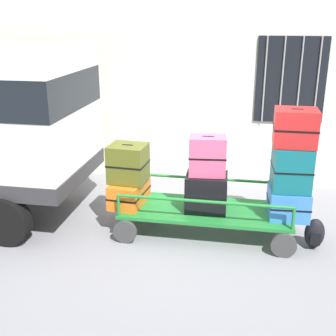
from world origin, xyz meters
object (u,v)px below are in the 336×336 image
suitcase_left_bottom (129,192)px  suitcase_midleft_middle (207,156)px  suitcase_center_top (295,127)px  luggage_cart (206,213)px  suitcase_center_middle (291,167)px  suitcase_midleft_bottom (206,192)px  backpack (314,234)px  suitcase_center_bottom (288,202)px  suitcase_left_middle (128,163)px

suitcase_left_bottom → suitcase_midleft_middle: 1.32m
suitcase_center_top → luggage_cart: bearing=-179.4°
luggage_cart → suitcase_center_middle: suitcase_center_middle is taller
luggage_cart → suitcase_left_bottom: size_ratio=3.31×
suitcase_midleft_bottom → suitcase_left_bottom: bearing=179.5°
suitcase_left_bottom → suitcase_midleft_bottom: (1.16, -0.01, 0.09)m
suitcase_left_bottom → luggage_cart: bearing=0.5°
luggage_cart → suitcase_midleft_middle: (0.00, -0.01, 0.89)m
suitcase_center_top → suitcase_midleft_bottom: bearing=-178.4°
suitcase_center_middle → backpack: bearing=-25.8°
suitcase_midleft_middle → backpack: suitcase_midleft_middle is taller
suitcase_midleft_bottom → suitcase_center_top: suitcase_center_top is taller
suitcase_midleft_bottom → suitcase_center_middle: size_ratio=1.00×
luggage_cart → suitcase_center_top: (1.16, 0.01, 1.34)m
suitcase_midleft_bottom → backpack: size_ratio=1.40×
suitcase_midleft_middle → backpack: 1.84m
backpack → suitcase_midleft_bottom: bearing=174.3°
suitcase_center_middle → suitcase_midleft_bottom: bearing=-178.6°
suitcase_center_top → suitcase_left_bottom: bearing=-179.4°
backpack → luggage_cart: bearing=173.6°
luggage_cart → suitcase_center_middle: bearing=0.5°
suitcase_left_bottom → suitcase_center_bottom: suitcase_center_bottom is taller
suitcase_left_bottom → suitcase_center_middle: 2.37m
luggage_cart → suitcase_center_bottom: suitcase_center_bottom is taller
suitcase_center_bottom → suitcase_left_bottom: bearing=-179.8°
suitcase_midleft_middle → suitcase_center_top: size_ratio=0.99×
suitcase_midleft_bottom → suitcase_midleft_middle: suitcase_midleft_middle is taller
suitcase_midleft_middle → suitcase_center_top: 1.24m
suitcase_center_middle → suitcase_left_bottom: bearing=-179.5°
suitcase_center_middle → backpack: (0.38, -0.18, -0.89)m
luggage_cart → backpack: 1.55m
suitcase_left_bottom → suitcase_midleft_middle: size_ratio=1.36×
suitcase_left_middle → suitcase_center_middle: 2.31m
luggage_cart → suitcase_center_bottom: (1.16, -0.00, 0.27)m
suitcase_left_middle → suitcase_midleft_middle: bearing=0.1°
suitcase_midleft_bottom → backpack: suitcase_midleft_bottom is taller
suitcase_center_middle → suitcase_center_top: bearing=90.0°
suitcase_left_middle → backpack: 2.82m
luggage_cart → suitcase_midleft_middle: bearing=-90.0°
suitcase_left_bottom → suitcase_left_middle: 0.46m
luggage_cart → suitcase_left_middle: (-1.16, -0.02, 0.71)m
suitcase_left_bottom → suitcase_center_middle: (2.31, 0.02, 0.54)m
suitcase_left_middle → suitcase_center_top: bearing=0.7°
suitcase_center_bottom → suitcase_midleft_middle: bearing=-179.4°
suitcase_midleft_bottom → suitcase_midleft_middle: size_ratio=1.09×
suitcase_midleft_middle → suitcase_center_bottom: (1.16, 0.01, -0.62)m
suitcase_left_middle → backpack: (2.69, -0.16, -0.82)m
suitcase_midleft_bottom → luggage_cart: bearing=90.0°
suitcase_left_bottom → suitcase_center_middle: bearing=0.5°
suitcase_left_middle → suitcase_midleft_bottom: bearing=-0.1°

